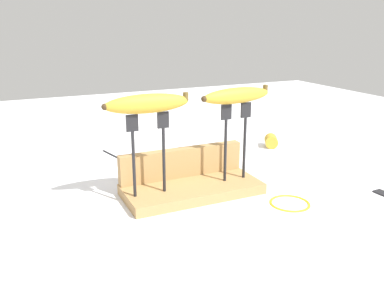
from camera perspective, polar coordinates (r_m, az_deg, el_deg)
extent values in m
plane|color=silver|center=(1.00, 0.00, -6.85)|extent=(3.00, 3.00, 0.00)
cube|color=#A87F4C|center=(1.00, 0.00, -6.20)|extent=(0.32, 0.15, 0.02)
cube|color=#A87F4C|center=(1.03, -1.42, -2.53)|extent=(0.32, 0.03, 0.07)
cylinder|color=black|center=(0.91, -7.99, -2.80)|extent=(0.01, 0.01, 0.15)
cube|color=black|center=(0.88, -8.23, 2.86)|extent=(0.03, 0.01, 0.04)
cylinder|color=black|center=(0.93, -3.88, -2.23)|extent=(0.01, 0.01, 0.15)
cube|color=black|center=(0.90, -4.00, 3.32)|extent=(0.03, 0.01, 0.04)
cylinder|color=black|center=(0.99, 4.60, -0.92)|extent=(0.01, 0.01, 0.15)
cube|color=black|center=(0.97, 4.73, 4.40)|extent=(0.03, 0.01, 0.04)
cylinder|color=black|center=(1.02, 7.21, -0.55)|extent=(0.01, 0.01, 0.15)
cube|color=black|center=(0.99, 7.40, 4.64)|extent=(0.03, 0.01, 0.04)
ellipsoid|color=gold|center=(0.88, -6.16, 5.54)|extent=(0.19, 0.04, 0.04)
cylinder|color=brown|center=(0.91, -0.87, 6.55)|extent=(0.01, 0.01, 0.02)
sphere|color=#3F2D19|center=(0.86, -11.89, 5.00)|extent=(0.01, 0.01, 0.01)
ellipsoid|color=gold|center=(0.97, 6.15, 6.64)|extent=(0.19, 0.05, 0.04)
cylinder|color=brown|center=(1.03, 10.11, 7.48)|extent=(0.01, 0.01, 0.02)
sphere|color=#3F2D19|center=(0.93, 1.68, 6.20)|extent=(0.01, 0.01, 0.01)
cube|color=black|center=(1.10, 24.65, -6.03)|extent=(0.03, 0.04, 0.01)
cylinder|color=black|center=(1.30, -10.85, -1.42)|extent=(0.04, 0.12, 0.01)
cube|color=black|center=(1.23, -9.12, -2.32)|extent=(0.03, 0.04, 0.01)
cylinder|color=gold|center=(1.38, 10.81, 0.41)|extent=(0.06, 0.06, 0.04)
cylinder|color=beige|center=(1.41, 10.73, 0.69)|extent=(0.03, 0.02, 0.04)
torus|color=gold|center=(0.97, 13.28, -7.82)|extent=(0.09, 0.09, 0.01)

